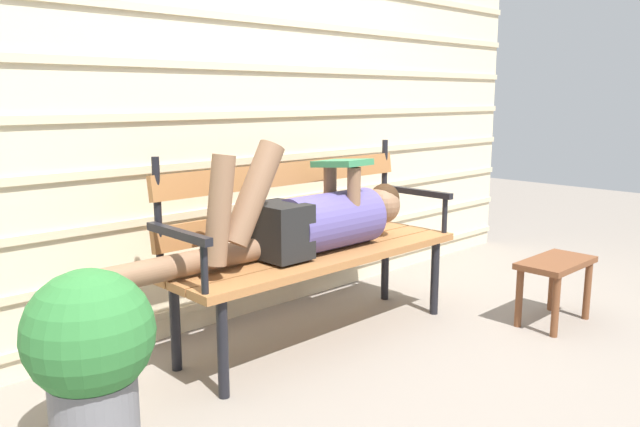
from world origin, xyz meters
TOP-DOWN VIEW (x-y plane):
  - ground_plane at (0.00, 0.00)m, footprint 12.00×12.00m
  - house_siding at (0.00, 0.61)m, footprint 4.75×0.08m
  - park_bench at (-0.00, 0.12)m, footprint 1.56×0.46m
  - reclining_person at (-0.07, 0.05)m, footprint 1.70×0.27m
  - footstool at (1.02, -0.63)m, footprint 0.45×0.24m
  - potted_plant at (-1.21, -0.15)m, footprint 0.42×0.42m

SIDE VIEW (x-z plane):
  - ground_plane at x=0.00m, z-range 0.00..0.00m
  - footstool at x=1.02m, z-range 0.10..0.43m
  - potted_plant at x=-1.21m, z-range 0.04..0.66m
  - park_bench at x=0.00m, z-range 0.03..0.95m
  - reclining_person at x=-0.07m, z-range 0.33..0.87m
  - house_siding at x=0.00m, z-range 0.00..2.13m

